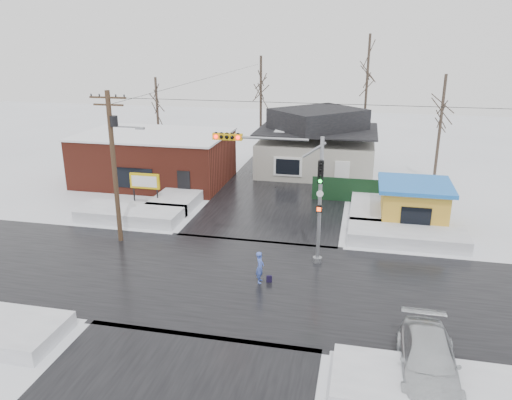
% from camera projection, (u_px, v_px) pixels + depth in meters
% --- Properties ---
extents(ground, '(120.00, 120.00, 0.00)m').
position_uv_depth(ground, '(233.00, 280.00, 25.51)').
color(ground, white).
rests_on(ground, ground).
extents(road_ns, '(10.00, 120.00, 0.02)m').
position_uv_depth(road_ns, '(233.00, 280.00, 25.51)').
color(road_ns, black).
rests_on(road_ns, ground).
extents(road_ew, '(120.00, 10.00, 0.02)m').
position_uv_depth(road_ew, '(233.00, 280.00, 25.51)').
color(road_ew, black).
rests_on(road_ew, ground).
extents(snowbank_nw, '(7.00, 3.00, 0.80)m').
position_uv_depth(snowbank_nw, '(131.00, 214.00, 33.70)').
color(snowbank_nw, white).
rests_on(snowbank_nw, ground).
extents(snowbank_ne, '(7.00, 3.00, 0.80)m').
position_uv_depth(snowbank_ne, '(407.00, 236.00, 30.05)').
color(snowbank_ne, white).
rests_on(snowbank_ne, ground).
extents(snowbank_se, '(7.00, 3.00, 0.70)m').
position_uv_depth(snowbank_se, '(434.00, 390.00, 17.09)').
color(snowbank_se, white).
rests_on(snowbank_se, ground).
extents(snowbank_nside_w, '(3.00, 8.00, 0.80)m').
position_uv_depth(snowbank_nside_w, '(184.00, 194.00, 37.92)').
color(snowbank_nside_w, white).
rests_on(snowbank_nside_w, ground).
extents(snowbank_nside_e, '(3.00, 8.00, 0.80)m').
position_uv_depth(snowbank_nside_e, '(373.00, 207.00, 35.09)').
color(snowbank_nside_e, white).
rests_on(snowbank_nside_e, ground).
extents(traffic_signal, '(6.05, 0.68, 7.00)m').
position_uv_depth(traffic_signal, '(291.00, 182.00, 26.33)').
color(traffic_signal, gray).
rests_on(traffic_signal, ground).
extents(utility_pole, '(3.15, 0.44, 9.00)m').
position_uv_depth(utility_pole, '(115.00, 159.00, 28.74)').
color(utility_pole, '#382619').
rests_on(utility_pole, ground).
extents(brick_building, '(12.20, 8.20, 4.12)m').
position_uv_depth(brick_building, '(155.00, 158.00, 41.90)').
color(brick_building, maroon).
rests_on(brick_building, ground).
extents(marquee_sign, '(2.20, 0.21, 2.55)m').
position_uv_depth(marquee_sign, '(145.00, 182.00, 35.52)').
color(marquee_sign, black).
rests_on(marquee_sign, ground).
extents(house, '(10.40, 8.40, 5.76)m').
position_uv_depth(house, '(317.00, 144.00, 44.66)').
color(house, '#A9A699').
rests_on(house, ground).
extents(kiosk, '(4.60, 4.60, 2.88)m').
position_uv_depth(kiosk, '(413.00, 204.00, 32.39)').
color(kiosk, gold).
rests_on(kiosk, ground).
extents(fence, '(8.00, 0.12, 1.80)m').
position_uv_depth(fence, '(366.00, 191.00, 36.89)').
color(fence, black).
rests_on(fence, ground).
extents(tree_far_left, '(3.00, 3.00, 10.00)m').
position_uv_depth(tree_far_left, '(261.00, 78.00, 47.90)').
color(tree_far_left, '#332821').
rests_on(tree_far_left, ground).
extents(tree_far_mid, '(3.00, 3.00, 12.00)m').
position_uv_depth(tree_far_mid, '(368.00, 61.00, 47.22)').
color(tree_far_mid, '#332821').
rests_on(tree_far_mid, ground).
extents(tree_far_right, '(3.00, 3.00, 9.00)m').
position_uv_depth(tree_far_right, '(443.00, 98.00, 39.35)').
color(tree_far_right, '#332821').
rests_on(tree_far_right, ground).
extents(tree_far_west, '(3.00, 3.00, 8.00)m').
position_uv_depth(tree_far_west, '(156.00, 94.00, 48.57)').
color(tree_far_west, '#332821').
rests_on(tree_far_west, ground).
extents(pedestrian, '(0.44, 0.63, 1.65)m').
position_uv_depth(pedestrian, '(260.00, 267.00, 25.01)').
color(pedestrian, '#4660C5').
rests_on(pedestrian, ground).
extents(car, '(2.09, 5.08, 1.47)m').
position_uv_depth(car, '(428.00, 361.00, 17.99)').
color(car, silver).
rests_on(car, ground).
extents(shopping_bag, '(0.30, 0.18, 0.35)m').
position_uv_depth(shopping_bag, '(269.00, 279.00, 25.20)').
color(shopping_bag, black).
rests_on(shopping_bag, ground).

